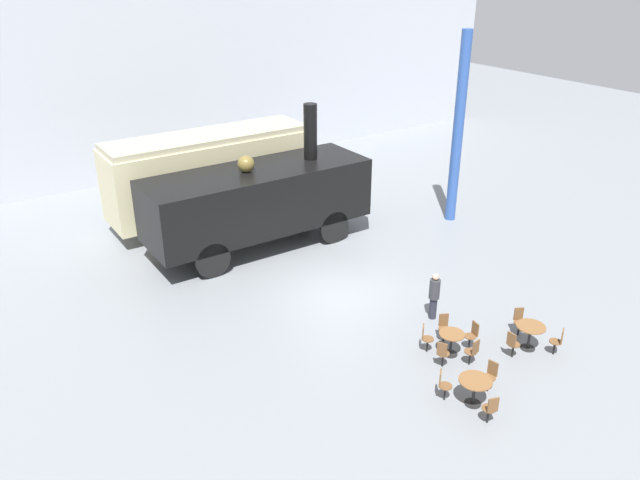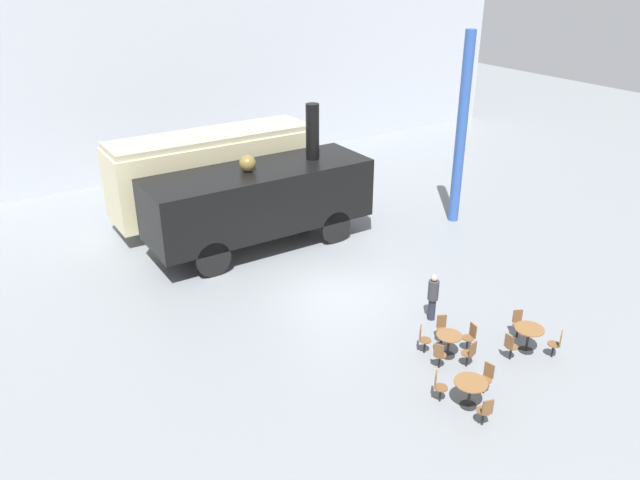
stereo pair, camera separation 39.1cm
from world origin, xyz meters
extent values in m
plane|color=gray|center=(0.00, 0.00, 0.00)|extent=(80.00, 80.00, 0.00)
cube|color=#B2B7C1|center=(0.00, 15.36, 4.50)|extent=(44.00, 0.15, 9.00)
cube|color=beige|center=(-0.69, 8.29, 2.11)|extent=(8.74, 2.50, 2.99)
cube|color=tan|center=(-0.69, 8.29, 3.72)|extent=(8.57, 2.30, 0.24)
cylinder|color=black|center=(1.94, 7.10, 0.47)|extent=(0.94, 0.12, 0.94)
cylinder|color=black|center=(1.94, 9.48, 0.47)|extent=(0.94, 0.12, 0.94)
cylinder|color=black|center=(-3.31, 7.10, 0.47)|extent=(0.94, 0.12, 0.94)
cylinder|color=black|center=(-3.31, 9.48, 0.47)|extent=(0.94, 0.12, 0.94)
cube|color=black|center=(-0.32, 4.73, 2.04)|extent=(8.84, 2.90, 2.34)
cylinder|color=black|center=(2.11, 4.73, 4.31)|extent=(0.53, 0.53, 2.20)
sphere|color=brown|center=(-0.76, 4.73, 3.51)|extent=(0.64, 0.64, 0.64)
cylinder|color=black|center=(2.33, 3.34, 0.67)|extent=(1.34, 0.12, 1.34)
cylinder|color=black|center=(2.33, 6.11, 0.67)|extent=(1.34, 0.12, 1.34)
cylinder|color=black|center=(-2.97, 3.34, 0.67)|extent=(1.34, 0.12, 1.34)
cylinder|color=black|center=(-2.97, 6.11, 0.67)|extent=(1.34, 0.12, 1.34)
cylinder|color=black|center=(-0.34, -6.80, 0.01)|extent=(0.44, 0.44, 0.02)
cylinder|color=black|center=(-0.34, -6.80, 0.37)|extent=(0.08, 0.08, 0.71)
cylinder|color=brown|center=(-0.34, -6.80, 0.74)|extent=(0.87, 0.87, 0.03)
cylinder|color=black|center=(2.87, -5.93, 0.01)|extent=(0.44, 0.44, 0.02)
cylinder|color=black|center=(2.87, -5.93, 0.38)|extent=(0.08, 0.08, 0.73)
cylinder|color=brown|center=(2.87, -5.93, 0.76)|extent=(0.85, 0.85, 0.03)
cylinder|color=black|center=(0.74, -4.86, 0.01)|extent=(0.44, 0.44, 0.02)
cylinder|color=black|center=(0.74, -4.86, 0.35)|extent=(0.08, 0.08, 0.66)
cylinder|color=brown|center=(0.74, -4.86, 0.70)|extent=(0.75, 0.75, 0.03)
cylinder|color=black|center=(-0.56, -7.50, 0.21)|extent=(0.06, 0.06, 0.42)
cylinder|color=brown|center=(-0.56, -7.50, 0.43)|extent=(0.36, 0.36, 0.03)
cube|color=brown|center=(-0.61, -7.64, 0.66)|extent=(0.29, 0.13, 0.42)
cylinder|color=black|center=(0.38, -6.64, 0.21)|extent=(0.06, 0.06, 0.42)
cylinder|color=brown|center=(0.38, -6.64, 0.43)|extent=(0.36, 0.36, 0.03)
cube|color=brown|center=(0.53, -6.61, 0.66)|extent=(0.10, 0.29, 0.42)
cylinder|color=black|center=(-0.84, -6.25, 0.21)|extent=(0.06, 0.06, 0.42)
cylinder|color=brown|center=(-0.84, -6.25, 0.43)|extent=(0.36, 0.36, 0.03)
cube|color=brown|center=(-0.94, -6.14, 0.66)|extent=(0.24, 0.22, 0.42)
cylinder|color=black|center=(2.15, -5.97, 0.21)|extent=(0.06, 0.06, 0.42)
cylinder|color=brown|center=(2.15, -5.97, 0.43)|extent=(0.36, 0.36, 0.03)
cube|color=brown|center=(1.99, -5.97, 0.66)|extent=(0.05, 0.29, 0.42)
cylinder|color=black|center=(3.26, -6.55, 0.21)|extent=(0.06, 0.06, 0.42)
cylinder|color=brown|center=(3.26, -6.55, 0.43)|extent=(0.36, 0.36, 0.03)
cube|color=brown|center=(3.34, -6.67, 0.66)|extent=(0.26, 0.19, 0.42)
cylinder|color=black|center=(3.21, -5.29, 0.21)|extent=(0.06, 0.06, 0.42)
cylinder|color=brown|center=(3.21, -5.29, 0.43)|extent=(0.36, 0.36, 0.03)
cube|color=brown|center=(3.28, -5.15, 0.66)|extent=(0.27, 0.17, 0.42)
cylinder|color=black|center=(0.84, -5.53, 0.21)|extent=(0.06, 0.06, 0.42)
cylinder|color=brown|center=(0.84, -5.53, 0.43)|extent=(0.36, 0.36, 0.03)
cube|color=brown|center=(0.86, -5.68, 0.66)|extent=(0.29, 0.08, 0.42)
cylinder|color=black|center=(1.41, -4.97, 0.21)|extent=(0.06, 0.06, 0.42)
cylinder|color=brown|center=(1.41, -4.97, 0.43)|extent=(0.36, 0.36, 0.03)
cube|color=brown|center=(1.56, -5.00, 0.66)|extent=(0.09, 0.29, 0.42)
cylinder|color=black|center=(1.05, -4.26, 0.21)|extent=(0.06, 0.06, 0.42)
cylinder|color=brown|center=(1.05, -4.26, 0.43)|extent=(0.36, 0.36, 0.03)
cube|color=brown|center=(1.12, -4.13, 0.66)|extent=(0.27, 0.17, 0.42)
cylinder|color=black|center=(0.27, -4.38, 0.21)|extent=(0.06, 0.06, 0.42)
cylinder|color=brown|center=(0.27, -4.38, 0.43)|extent=(0.36, 0.36, 0.03)
cube|color=brown|center=(0.16, -4.27, 0.66)|extent=(0.23, 0.23, 0.42)
cylinder|color=black|center=(0.14, -5.16, 0.21)|extent=(0.06, 0.06, 0.42)
cylinder|color=brown|center=(0.14, -5.16, 0.43)|extent=(0.36, 0.36, 0.03)
cube|color=brown|center=(0.00, -5.23, 0.66)|extent=(0.16, 0.28, 0.42)
cylinder|color=#262633|center=(1.69, -3.09, 0.37)|extent=(0.24, 0.24, 0.73)
cylinder|color=#333338|center=(1.69, -3.09, 1.06)|extent=(0.34, 0.34, 0.65)
sphere|color=tan|center=(1.69, -3.09, 1.49)|extent=(0.21, 0.21, 0.21)
cylinder|color=#2D519E|center=(8.00, 2.54, 4.00)|extent=(0.44, 0.44, 8.00)
camera|label=1|loc=(-10.86, -15.34, 10.75)|focal=35.00mm
camera|label=2|loc=(-10.53, -15.56, 10.75)|focal=35.00mm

